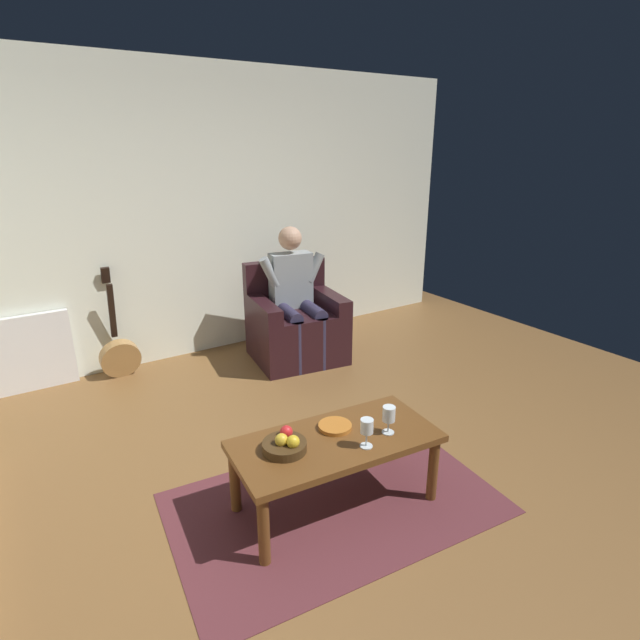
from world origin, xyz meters
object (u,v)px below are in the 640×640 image
object	(u,v)px
guitar	(120,354)
fruit_bowl	(285,444)
wine_glass_near	(367,428)
decorative_dish	(335,426)
armchair	(295,326)
person_seated	(296,291)
coffee_table	(336,448)
wine_glass_far	(389,416)

from	to	relation	value
guitar	fruit_bowl	bearing A→B (deg)	98.13
wine_glass_near	decorative_dish	distance (m)	0.27
armchair	wine_glass_near	xyz separation A→B (m)	(0.80, 2.12, 0.23)
armchair	decorative_dish	world-z (taller)	armchair
guitar	decorative_dish	bearing A→B (deg)	106.24
person_seated	wine_glass_near	world-z (taller)	person_seated
person_seated	coffee_table	size ratio (longest dim) A/B	1.06
guitar	armchair	bearing A→B (deg)	162.23
wine_glass_near	fruit_bowl	distance (m)	0.44
wine_glass_far	decorative_dish	world-z (taller)	wine_glass_far
wine_glass_near	fruit_bowl	xyz separation A→B (m)	(0.38, -0.21, -0.08)
armchair	fruit_bowl	size ratio (longest dim) A/B	3.83
armchair	wine_glass_far	size ratio (longest dim) A/B	5.56
wine_glass_far	decorative_dish	bearing A→B (deg)	-42.14
fruit_bowl	guitar	bearing A→B (deg)	-81.87
armchair	decorative_dish	distance (m)	2.06
person_seated	wine_glass_far	size ratio (longest dim) A/B	7.69
wine_glass_near	wine_glass_far	world-z (taller)	same
wine_glass_near	person_seated	bearing A→B (deg)	-110.83
person_seated	decorative_dish	world-z (taller)	person_seated
wine_glass_near	wine_glass_far	xyz separation A→B (m)	(-0.19, -0.04, -0.00)
wine_glass_near	decorative_dish	size ratio (longest dim) A/B	0.86
armchair	person_seated	world-z (taller)	person_seated
fruit_bowl	decorative_dish	xyz separation A→B (m)	(-0.35, -0.04, -0.03)
fruit_bowl	armchair	bearing A→B (deg)	-121.76
guitar	coffee_table	bearing A→B (deg)	104.48
armchair	fruit_bowl	bearing A→B (deg)	66.74
wine_glass_far	armchair	bearing A→B (deg)	-106.47
person_seated	guitar	bearing A→B (deg)	-10.00
person_seated	fruit_bowl	bearing A→B (deg)	66.53
person_seated	coffee_table	distance (m)	2.16
armchair	person_seated	distance (m)	0.35
wine_glass_near	decorative_dish	world-z (taller)	wine_glass_near
person_seated	wine_glass_far	xyz separation A→B (m)	(0.61, 2.06, -0.13)
guitar	wine_glass_near	bearing A→B (deg)	105.53
guitar	fruit_bowl	distance (m)	2.44
person_seated	decorative_dish	distance (m)	2.05
coffee_table	wine_glass_near	distance (m)	0.25
armchair	wine_glass_far	xyz separation A→B (m)	(0.61, 2.08, 0.23)
armchair	person_seated	xyz separation A→B (m)	(0.00, 0.02, 0.35)
guitar	decorative_dish	size ratio (longest dim) A/B	5.11
guitar	wine_glass_far	size ratio (longest dim) A/B	5.99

